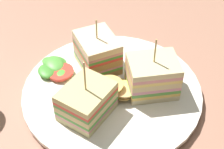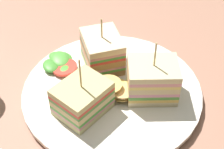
{
  "view_description": "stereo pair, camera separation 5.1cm",
  "coord_description": "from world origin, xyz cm",
  "views": [
    {
      "loc": [
        -37.0,
        -6.06,
        38.9
      ],
      "look_at": [
        0.0,
        0.0,
        4.33
      ],
      "focal_mm": 54.84,
      "sensor_mm": 36.0,
      "label": 1
    },
    {
      "loc": [
        -35.84,
        -11.02,
        38.9
      ],
      "look_at": [
        0.0,
        0.0,
        4.33
      ],
      "focal_mm": 54.84,
      "sensor_mm": 36.0,
      "label": 2
    }
  ],
  "objects": [
    {
      "name": "ground_plane",
      "position": [
        0.0,
        0.0,
        -0.9
      ],
      "size": [
        121.57,
        82.38,
        1.8
      ],
      "primitive_type": "cube",
      "color": "#A4705A"
    },
    {
      "name": "plate",
      "position": [
        0.0,
        0.0,
        0.8
      ],
      "size": [
        27.73,
        27.73,
        1.33
      ],
      "color": "white",
      "rests_on": "ground_plane"
    },
    {
      "name": "sandwich_wedge_0",
      "position": [
        5.07,
        3.2,
        4.12
      ],
      "size": [
        9.27,
        8.82,
        8.97
      ],
      "rotation": [
        0.0,
        0.0,
        3.73
      ],
      "color": "beige",
      "rests_on": "plate"
    },
    {
      "name": "sandwich_wedge_1",
      "position": [
        -5.35,
        2.7,
        3.71
      ],
      "size": [
        9.07,
        8.32,
        9.57
      ],
      "rotation": [
        0.0,
        0.0,
        5.87
      ],
      "color": "beige",
      "rests_on": "plate"
    },
    {
      "name": "sandwich_wedge_2",
      "position": [
        0.82,
        -5.95,
        4.15
      ],
      "size": [
        7.82,
        8.79,
        9.64
      ],
      "rotation": [
        0.0,
        0.0,
        8.17
      ],
      "color": "beige",
      "rests_on": "plate"
    },
    {
      "name": "chip_pile",
      "position": [
        -1.07,
        -1.22,
        2.65
      ],
      "size": [
        6.29,
        6.04,
        2.58
      ],
      "color": "#D3BE62",
      "rests_on": "plate"
    },
    {
      "name": "salad_garnish",
      "position": [
        2.85,
        9.88,
        1.91
      ],
      "size": [
        6.68,
        6.77,
        1.42
      ],
      "color": "#469534",
      "rests_on": "plate"
    }
  ]
}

